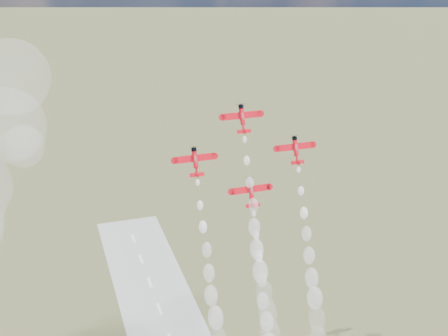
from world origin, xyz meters
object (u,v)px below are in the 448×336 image
at_px(plane_slot, 251,192).
at_px(plane_left, 195,161).
at_px(plane_lead, 242,118).
at_px(plane_right, 296,149).

bearing_deg(plane_slot, plane_left, 164.42).
height_order(plane_lead, plane_slot, plane_lead).
height_order(plane_left, plane_slot, plane_left).
height_order(plane_lead, plane_right, plane_lead).
xyz_separation_m(plane_left, plane_right, (26.90, 0.00, 0.00)).
xyz_separation_m(plane_lead, plane_slot, (0.00, -7.50, -17.27)).
bearing_deg(plane_right, plane_left, 180.00).
bearing_deg(plane_right, plane_slot, -164.42).
relative_size(plane_left, plane_right, 1.00).
bearing_deg(plane_right, plane_lead, 164.42).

